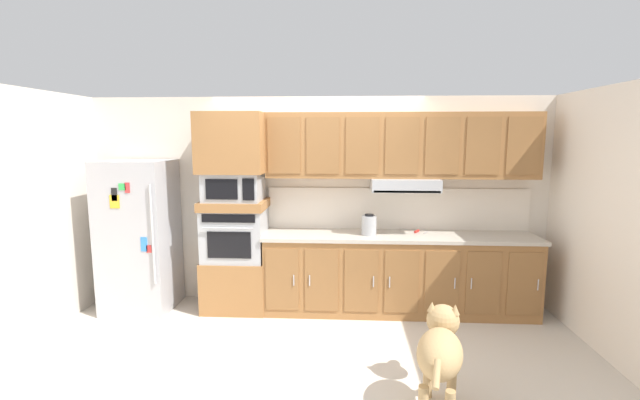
# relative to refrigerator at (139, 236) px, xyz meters

# --- Properties ---
(ground_plane) EXTENTS (9.60, 9.60, 0.00)m
(ground_plane) POSITION_rel_refrigerator_xyz_m (2.07, -0.68, -0.88)
(ground_plane) COLOR beige
(back_kitchen_wall) EXTENTS (6.20, 0.12, 2.50)m
(back_kitchen_wall) POSITION_rel_refrigerator_xyz_m (2.07, 0.43, 0.37)
(back_kitchen_wall) COLOR silver
(back_kitchen_wall) RESTS_ON ground
(side_panel_left) EXTENTS (0.12, 7.10, 2.50)m
(side_panel_left) POSITION_rel_refrigerator_xyz_m (-0.73, -0.68, 0.37)
(side_panel_left) COLOR silver
(side_panel_left) RESTS_ON ground
(side_panel_right) EXTENTS (0.12, 7.10, 2.50)m
(side_panel_right) POSITION_rel_refrigerator_xyz_m (4.87, -0.68, 0.37)
(side_panel_right) COLOR white
(side_panel_right) RESTS_ON ground
(refrigerator) EXTENTS (0.76, 0.73, 1.76)m
(refrigerator) POSITION_rel_refrigerator_xyz_m (0.00, 0.00, 0.00)
(refrigerator) COLOR #ADADB2
(refrigerator) RESTS_ON ground
(oven_base_cabinet) EXTENTS (0.74, 0.62, 0.60)m
(oven_base_cabinet) POSITION_rel_refrigerator_xyz_m (1.13, 0.07, -0.58)
(oven_base_cabinet) COLOR #996638
(oven_base_cabinet) RESTS_ON ground
(built_in_oven) EXTENTS (0.70, 0.62, 0.60)m
(built_in_oven) POSITION_rel_refrigerator_xyz_m (1.13, 0.07, 0.02)
(built_in_oven) COLOR #A8AAAF
(built_in_oven) RESTS_ON oven_base_cabinet
(appliance_mid_shelf) EXTENTS (0.74, 0.62, 0.10)m
(appliance_mid_shelf) POSITION_rel_refrigerator_xyz_m (1.13, 0.07, 0.37)
(appliance_mid_shelf) COLOR #996638
(appliance_mid_shelf) RESTS_ON built_in_oven
(microwave) EXTENTS (0.64, 0.54, 0.32)m
(microwave) POSITION_rel_refrigerator_xyz_m (1.13, 0.07, 0.58)
(microwave) COLOR #A8AAAF
(microwave) RESTS_ON appliance_mid_shelf
(appliance_upper_cabinet) EXTENTS (0.74, 0.62, 0.68)m
(appliance_upper_cabinet) POSITION_rel_refrigerator_xyz_m (1.13, 0.07, 1.08)
(appliance_upper_cabinet) COLOR #996638
(appliance_upper_cabinet) RESTS_ON microwave
(lower_cabinet_run) EXTENTS (3.07, 0.63, 0.88)m
(lower_cabinet_run) POSITION_rel_refrigerator_xyz_m (3.03, 0.07, -0.44)
(lower_cabinet_run) COLOR #996638
(lower_cabinet_run) RESTS_ON ground
(countertop_slab) EXTENTS (3.11, 0.64, 0.04)m
(countertop_slab) POSITION_rel_refrigerator_xyz_m (3.03, 0.07, 0.02)
(countertop_slab) COLOR #BCB2A3
(countertop_slab) RESTS_ON lower_cabinet_run
(backsplash_panel) EXTENTS (3.11, 0.02, 0.50)m
(backsplash_panel) POSITION_rel_refrigerator_xyz_m (3.03, 0.36, 0.29)
(backsplash_panel) COLOR white
(backsplash_panel) RESTS_ON countertop_slab
(upper_cabinet_with_hood) EXTENTS (3.07, 0.48, 0.88)m
(upper_cabinet_with_hood) POSITION_rel_refrigerator_xyz_m (3.04, 0.19, 1.02)
(upper_cabinet_with_hood) COLOR #996638
(upper_cabinet_with_hood) RESTS_ON backsplash_panel
(screwdriver) EXTENTS (0.17, 0.16, 0.03)m
(screwdriver) POSITION_rel_refrigerator_xyz_m (3.26, 0.18, 0.05)
(screwdriver) COLOR red
(screwdriver) RESTS_ON countertop_slab
(electric_kettle) EXTENTS (0.17, 0.17, 0.24)m
(electric_kettle) POSITION_rel_refrigerator_xyz_m (2.68, 0.02, 0.15)
(electric_kettle) COLOR #A8AAAF
(electric_kettle) RESTS_ON countertop_slab
(dog) EXTENTS (0.46, 1.02, 0.72)m
(dog) POSITION_rel_refrigerator_xyz_m (3.13, -1.76, -0.41)
(dog) COLOR tan
(dog) RESTS_ON ground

